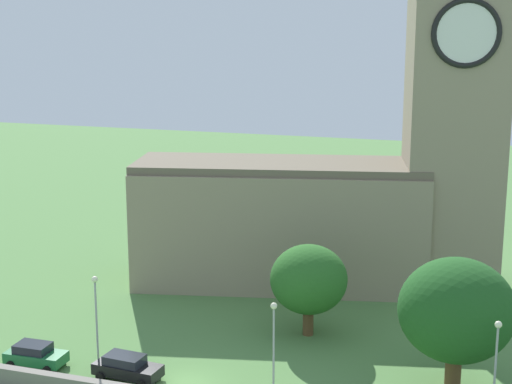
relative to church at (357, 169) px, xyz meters
name	(u,v)px	position (x,y,z in m)	size (l,w,h in m)	color
ground_plane	(256,308)	(-6.72, -8.66, -10.84)	(200.00, 200.00, 0.00)	#517F42
church	(357,169)	(0.00, 0.00, 0.00)	(34.08, 16.18, 33.39)	gray
car_green	(35,355)	(-17.85, -24.33, -10.01)	(4.28, 2.28, 1.64)	#1E6B38
car_black	(127,367)	(-10.79, -24.15, -9.98)	(4.78, 2.45, 1.68)	black
streetlamp_west_mid	(96,304)	(-13.98, -22.40, -6.51)	(0.44, 0.44, 6.40)	#9EA0A5
streetlamp_central	(274,332)	(-0.79, -22.99, -6.63)	(0.44, 0.44, 6.20)	#9EA0A5
streetlamp_east_mid	(496,354)	(12.86, -22.51, -6.47)	(0.44, 0.44, 6.46)	#9EA0A5
tree_riverside_west	(456,310)	(10.23, -18.58, -5.45)	(7.59, 7.59, 8.84)	brown
tree_by_tower	(309,280)	(-1.08, -12.89, -6.37)	(5.91, 5.91, 7.15)	brown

